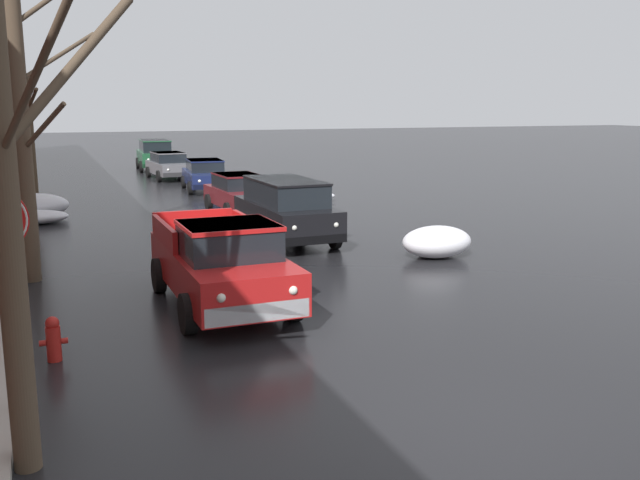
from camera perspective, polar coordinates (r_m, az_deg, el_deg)
The scene contains 16 objects.
ground_plane at distance 8.76m, azimuth 12.44°, elevation -15.64°, with size 200.00×200.00×0.00m, color black.
snow_bank_along_left_kerb at distance 29.65m, azimuth -2.54°, elevation 4.03°, with size 2.74×1.34×0.57m.
snow_bank_mid_block_left at distance 24.93m, azimuth -22.68°, elevation 1.78°, with size 2.23×1.21×0.65m.
snow_bank_near_corner_right at distance 18.22m, azimuth 9.51°, elevation -0.17°, with size 1.89×1.37×0.82m.
snow_bank_along_right_kerb at distance 26.14m, azimuth -22.86°, elevation 2.56°, with size 2.58×1.23×0.88m.
snow_bank_far_right_pile at distance 28.08m, azimuth -1.19°, elevation 3.56°, with size 2.75×1.04×0.54m.
bare_tree_second_along_sidewalk at distance 16.52m, azimuth -23.43°, elevation 8.12°, with size 3.47×2.75×6.30m.
bare_tree_mid_block at distance 20.17m, azimuth -23.17°, elevation 10.28°, with size 3.18×3.08×7.54m.
bare_tree_far_down_block at distance 29.55m, azimuth -22.81°, elevation 7.83°, with size 1.21×2.31×5.08m.
pickup_truck_red_approaching_near_lane at distance 13.59m, azimuth -8.09°, elevation -1.88°, with size 2.18×5.02×1.76m.
suv_black_parked_kerbside_close at distance 19.86m, azimuth -2.83°, elevation 2.62°, with size 2.08×4.50×1.82m.
sedan_maroon_parked_kerbside_mid at distance 25.50m, azimuth -6.67°, elevation 3.90°, with size 1.97×4.14×1.42m.
sedan_darkblue_parked_far_down_block at distance 32.45m, azimuth -9.40°, elevation 5.35°, with size 2.19×4.40×1.42m.
sedan_grey_queued_behind_truck at distance 37.97m, azimuth -12.31°, elevation 6.06°, with size 2.12×4.21×1.42m.
suv_green_at_far_intersection at distance 43.38m, azimuth -13.40°, elevation 6.92°, with size 2.28×4.66×1.82m.
fire_hydrant at distance 11.54m, azimuth -21.08°, elevation -7.58°, with size 0.42×0.22×0.71m.
Camera 1 is at (-4.53, -6.41, 3.90)m, focal length 38.92 mm.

